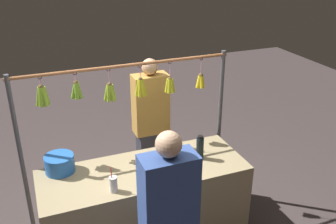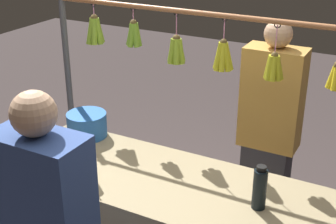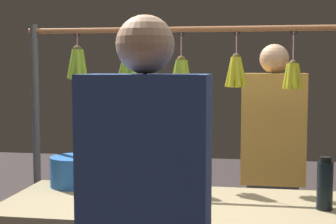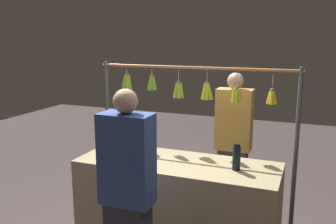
# 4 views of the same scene
# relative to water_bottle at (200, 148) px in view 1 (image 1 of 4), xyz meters

# --- Properties ---
(market_counter) EXTENTS (1.94, 0.72, 0.86)m
(market_counter) POSITION_rel_water_bottle_xyz_m (0.57, -0.01, -0.55)
(market_counter) COLOR tan
(market_counter) RESTS_ON ground
(display_rack) EXTENTS (2.16, 0.13, 1.77)m
(display_rack) POSITION_rel_water_bottle_xyz_m (0.61, -0.49, 0.31)
(display_rack) COLOR #4C4C51
(display_rack) RESTS_ON ground
(water_bottle) EXTENTS (0.07, 0.07, 0.25)m
(water_bottle) POSITION_rel_water_bottle_xyz_m (0.00, 0.00, 0.00)
(water_bottle) COLOR black
(water_bottle) RESTS_ON market_counter
(blue_bucket) EXTENTS (0.27, 0.27, 0.16)m
(blue_bucket) POSITION_rel_water_bottle_xyz_m (1.30, -0.26, -0.04)
(blue_bucket) COLOR blue
(blue_bucket) RESTS_ON market_counter
(drink_cup) EXTENTS (0.07, 0.07, 0.23)m
(drink_cup) POSITION_rel_water_bottle_xyz_m (0.91, 0.22, -0.05)
(drink_cup) COLOR silver
(drink_cup) RESTS_ON market_counter
(vendor_person) EXTENTS (0.39, 0.21, 1.66)m
(vendor_person) POSITION_rel_water_bottle_xyz_m (0.21, -0.85, -0.16)
(vendor_person) COLOR #2D2D38
(vendor_person) RESTS_ON ground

